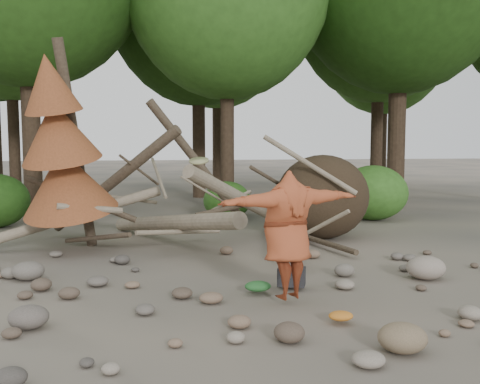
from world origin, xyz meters
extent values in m
plane|color=#514C44|center=(0.00, 0.00, 0.00)|extent=(120.00, 120.00, 0.00)
ellipsoid|color=#332619|center=(2.60, 4.30, 0.99)|extent=(2.20, 1.87, 1.98)
cylinder|color=gray|center=(-1.00, 3.70, 0.55)|extent=(2.61, 5.11, 1.08)
cylinder|color=gray|center=(0.80, 4.20, 0.90)|extent=(3.18, 3.71, 1.90)
cylinder|color=brown|center=(-2.20, 4.60, 1.40)|extent=(3.08, 1.91, 2.49)
cylinder|color=gray|center=(1.60, 3.50, 0.35)|extent=(1.13, 4.98, 0.43)
cylinder|color=brown|center=(-0.30, 4.80, 1.80)|extent=(2.39, 1.03, 2.89)
cylinder|color=gray|center=(-3.00, 4.00, 0.70)|extent=(3.71, 0.86, 1.20)
cylinder|color=#4C3F30|center=(-2.50, 3.50, 0.30)|extent=(1.52, 1.70, 0.49)
cylinder|color=gray|center=(0.20, 4.40, 0.80)|extent=(1.57, 0.85, 0.69)
cylinder|color=#4C3F30|center=(1.80, 4.90, 1.20)|extent=(1.92, 1.25, 1.10)
cylinder|color=gray|center=(-1.20, 4.20, 1.50)|extent=(0.37, 1.42, 0.85)
cylinder|color=#4C3F30|center=(2.20, 3.20, 0.15)|extent=(0.79, 2.54, 0.12)
cylinder|color=gray|center=(-0.80, 3.10, 0.45)|extent=(1.78, 1.11, 0.29)
cylinder|color=#4C3F30|center=(-2.90, 3.80, 2.20)|extent=(0.67, 1.13, 4.35)
cone|color=brown|center=(-3.06, 3.49, 1.50)|extent=(2.06, 2.13, 1.86)
cone|color=brown|center=(-3.16, 3.28, 2.50)|extent=(1.71, 1.78, 1.65)
cone|color=brown|center=(-3.26, 3.09, 3.40)|extent=(1.23, 1.30, 1.41)
cylinder|color=#38281C|center=(-5.00, 9.50, 4.48)|extent=(0.56, 0.56, 8.96)
cylinder|color=#38281C|center=(1.00, 9.20, 3.57)|extent=(0.44, 0.44, 7.14)
cylinder|color=#38281C|center=(7.00, 9.80, 4.72)|extent=(0.60, 0.60, 9.45)
cylinder|color=#38281C|center=(-6.50, 13.50, 3.78)|extent=(0.42, 0.42, 7.56)
cylinder|color=#38281C|center=(0.50, 14.20, 4.27)|extent=(0.52, 0.52, 8.54)
cylinder|color=#38281C|center=(8.00, 13.80, 4.06)|extent=(0.50, 0.50, 8.12)
cylinder|color=#38281C|center=(2.00, 20.50, 4.38)|extent=(0.54, 0.54, 8.75)
ellipsoid|color=#376D21|center=(2.00, 20.50, 9.00)|extent=(8.00, 8.00, 10.00)
cylinder|color=#38281C|center=(11.00, 20.00, 3.92)|extent=(0.46, 0.46, 7.84)
ellipsoid|color=#2C5C1A|center=(11.00, 20.00, 8.06)|extent=(7.17, 7.17, 8.60)
ellipsoid|color=#2C5C1A|center=(0.80, 7.80, 0.56)|extent=(1.40, 1.40, 1.12)
ellipsoid|color=#376D21|center=(5.00, 7.00, 0.80)|extent=(2.00, 2.00, 1.60)
imported|color=#9E4323|center=(0.54, -0.52, 0.98)|extent=(2.30, 1.27, 1.81)
cylinder|color=#878655|center=(-0.70, -0.62, 2.03)|extent=(0.31, 0.30, 0.12)
cube|color=black|center=(0.79, 0.17, 0.14)|extent=(0.49, 0.41, 0.28)
ellipsoid|color=#26602A|center=(0.22, -0.03, 0.07)|extent=(0.40, 0.33, 0.15)
ellipsoid|color=#BC6B20|center=(1.00, -1.49, 0.06)|extent=(0.31, 0.26, 0.11)
ellipsoid|color=#615850|center=(-2.83, -1.04, 0.15)|extent=(0.48, 0.44, 0.29)
ellipsoid|color=#7B664C|center=(1.35, -2.45, 0.16)|extent=(0.54, 0.49, 0.32)
ellipsoid|color=gray|center=(3.15, 0.40, 0.20)|extent=(0.65, 0.59, 0.39)
ellipsoid|color=#686057|center=(-3.37, 1.37, 0.16)|extent=(0.52, 0.47, 0.31)
camera|label=1|loc=(-1.27, -7.72, 2.28)|focal=40.00mm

